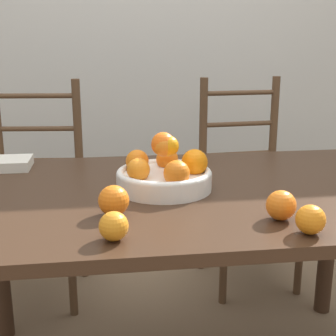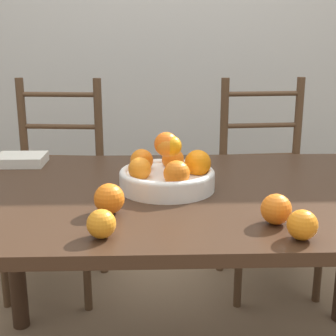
{
  "view_description": "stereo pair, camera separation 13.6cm",
  "coord_description": "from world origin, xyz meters",
  "px_view_note": "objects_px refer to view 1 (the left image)",
  "views": [
    {
      "loc": [
        -0.26,
        -1.39,
        1.18
      ],
      "look_at": [
        -0.08,
        -0.08,
        0.82
      ],
      "focal_mm": 50.0,
      "sensor_mm": 36.0,
      "label": 1
    },
    {
      "loc": [
        -0.12,
        -1.4,
        1.18
      ],
      "look_at": [
        -0.08,
        -0.08,
        0.82
      ],
      "focal_mm": 50.0,
      "sensor_mm": 36.0,
      "label": 2
    }
  ],
  "objects_px": {
    "book_stack": "(5,164)",
    "fruit_bowl": "(165,172)",
    "chair_right": "(247,189)",
    "orange_loose_1": "(311,220)",
    "orange_loose_0": "(114,201)",
    "chair_left": "(36,198)",
    "orange_loose_3": "(114,226)",
    "orange_loose_2": "(281,205)"
  },
  "relations": [
    {
      "from": "orange_loose_3",
      "to": "chair_right",
      "type": "distance_m",
      "value": 1.34
    },
    {
      "from": "orange_loose_2",
      "to": "book_stack",
      "type": "xyz_separation_m",
      "value": [
        -0.81,
        0.63,
        -0.02
      ]
    },
    {
      "from": "orange_loose_0",
      "to": "chair_right",
      "type": "bearing_deg",
      "value": 54.82
    },
    {
      "from": "fruit_bowl",
      "to": "chair_right",
      "type": "height_order",
      "value": "chair_right"
    },
    {
      "from": "orange_loose_3",
      "to": "book_stack",
      "type": "height_order",
      "value": "orange_loose_3"
    },
    {
      "from": "orange_loose_0",
      "to": "fruit_bowl",
      "type": "bearing_deg",
      "value": 51.95
    },
    {
      "from": "fruit_bowl",
      "to": "orange_loose_0",
      "type": "xyz_separation_m",
      "value": [
        -0.16,
        -0.21,
        -0.01
      ]
    },
    {
      "from": "orange_loose_1",
      "to": "chair_left",
      "type": "relative_size",
      "value": 0.07
    },
    {
      "from": "fruit_bowl",
      "to": "chair_right",
      "type": "distance_m",
      "value": 0.95
    },
    {
      "from": "orange_loose_0",
      "to": "chair_left",
      "type": "relative_size",
      "value": 0.08
    },
    {
      "from": "book_stack",
      "to": "orange_loose_3",
      "type": "bearing_deg",
      "value": -61.78
    },
    {
      "from": "orange_loose_2",
      "to": "chair_left",
      "type": "distance_m",
      "value": 1.34
    },
    {
      "from": "orange_loose_2",
      "to": "chair_right",
      "type": "xyz_separation_m",
      "value": [
        0.24,
        1.05,
        -0.3
      ]
    },
    {
      "from": "orange_loose_0",
      "to": "orange_loose_2",
      "type": "bearing_deg",
      "value": -11.94
    },
    {
      "from": "orange_loose_1",
      "to": "chair_left",
      "type": "distance_m",
      "value": 1.43
    },
    {
      "from": "orange_loose_0",
      "to": "orange_loose_2",
      "type": "relative_size",
      "value": 1.05
    },
    {
      "from": "orange_loose_1",
      "to": "orange_loose_3",
      "type": "bearing_deg",
      "value": 176.86
    },
    {
      "from": "orange_loose_3",
      "to": "chair_left",
      "type": "bearing_deg",
      "value": 107.04
    },
    {
      "from": "chair_left",
      "to": "book_stack",
      "type": "bearing_deg",
      "value": -88.99
    },
    {
      "from": "orange_loose_3",
      "to": "orange_loose_2",
      "type": "bearing_deg",
      "value": 9.58
    },
    {
      "from": "fruit_bowl",
      "to": "orange_loose_0",
      "type": "height_order",
      "value": "fruit_bowl"
    },
    {
      "from": "book_stack",
      "to": "fruit_bowl",
      "type": "bearing_deg",
      "value": -31.09
    },
    {
      "from": "orange_loose_2",
      "to": "book_stack",
      "type": "relative_size",
      "value": 0.43
    },
    {
      "from": "orange_loose_1",
      "to": "book_stack",
      "type": "relative_size",
      "value": 0.4
    },
    {
      "from": "orange_loose_2",
      "to": "fruit_bowl",
      "type": "bearing_deg",
      "value": 131.47
    },
    {
      "from": "orange_loose_0",
      "to": "chair_right",
      "type": "relative_size",
      "value": 0.08
    },
    {
      "from": "chair_left",
      "to": "orange_loose_0",
      "type": "bearing_deg",
      "value": -64.29
    },
    {
      "from": "orange_loose_1",
      "to": "book_stack",
      "type": "bearing_deg",
      "value": 139.31
    },
    {
      "from": "chair_left",
      "to": "book_stack",
      "type": "distance_m",
      "value": 0.5
    },
    {
      "from": "chair_right",
      "to": "chair_left",
      "type": "bearing_deg",
      "value": 175.23
    },
    {
      "from": "orange_loose_3",
      "to": "book_stack",
      "type": "xyz_separation_m",
      "value": [
        -0.38,
        0.7,
        -0.02
      ]
    },
    {
      "from": "orange_loose_0",
      "to": "book_stack",
      "type": "xyz_separation_m",
      "value": [
        -0.38,
        0.54,
        -0.02
      ]
    },
    {
      "from": "orange_loose_1",
      "to": "chair_right",
      "type": "bearing_deg",
      "value": 79.74
    },
    {
      "from": "orange_loose_3",
      "to": "chair_right",
      "type": "relative_size",
      "value": 0.07
    },
    {
      "from": "fruit_bowl",
      "to": "book_stack",
      "type": "relative_size",
      "value": 1.64
    },
    {
      "from": "chair_right",
      "to": "orange_loose_1",
      "type": "bearing_deg",
      "value": -105.04
    },
    {
      "from": "orange_loose_1",
      "to": "orange_loose_2",
      "type": "height_order",
      "value": "orange_loose_2"
    },
    {
      "from": "book_stack",
      "to": "chair_left",
      "type": "bearing_deg",
      "value": 85.29
    },
    {
      "from": "orange_loose_0",
      "to": "orange_loose_2",
      "type": "distance_m",
      "value": 0.44
    },
    {
      "from": "book_stack",
      "to": "chair_right",
      "type": "bearing_deg",
      "value": 21.53
    },
    {
      "from": "fruit_bowl",
      "to": "orange_loose_3",
      "type": "distance_m",
      "value": 0.41
    },
    {
      "from": "book_stack",
      "to": "orange_loose_0",
      "type": "bearing_deg",
      "value": -54.69
    }
  ]
}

